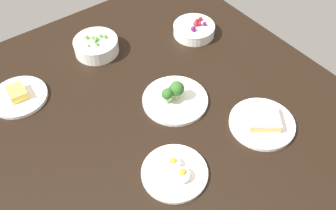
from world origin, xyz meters
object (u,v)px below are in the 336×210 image
plate_cheese (19,96)px  bowl_peas (96,45)px  plate_broccoli (175,98)px  plate_eggs (175,172)px  bowl_berries (194,29)px  plate_sandwich (262,122)px

plate_cheese → bowl_peas: 32.64cm
plate_broccoli → plate_cheese: size_ratio=1.15×
plate_eggs → plate_cheese: bearing=-155.9°
plate_eggs → bowl_peas: bearing=171.9°
plate_eggs → bowl_berries: 62.78cm
plate_broccoli → bowl_peas: (-36.86, -8.00, 1.10)cm
plate_sandwich → bowl_peas: 65.08cm
plate_eggs → plate_broccoli: (-21.62, 16.29, 0.72)cm
plate_eggs → bowl_berries: size_ratio=1.16×
plate_cheese → bowl_berries: size_ratio=1.16×
plate_eggs → bowl_peas: size_ratio=1.15×
plate_cheese → plate_sandwich: bearing=45.2°
plate_eggs → bowl_berries: bearing=136.0°
plate_cheese → bowl_berries: bearing=83.2°
bowl_peas → bowl_berries: (13.31, 35.28, -0.58)cm
plate_broccoli → plate_sandwich: 28.44cm
bowl_peas → plate_broccoli: bearing=12.2°
bowl_peas → plate_sandwich: bearing=21.3°
plate_sandwich → bowl_peas: (-60.61, -23.65, 1.51)cm
plate_cheese → plate_broccoli: bearing=51.8°
plate_eggs → plate_broccoli: size_ratio=0.87×
plate_broccoli → bowl_berries: 36.05cm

